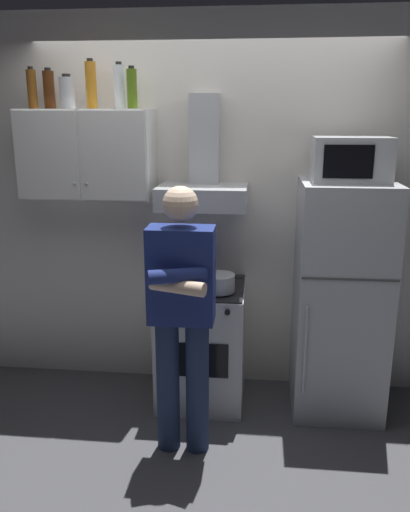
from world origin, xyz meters
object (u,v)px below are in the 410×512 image
(range_hood, at_px, (203,178))
(refrigerator, at_px, (340,300))
(bottle_liquor_amber, at_px, (91,85))
(upper_cabinet, at_px, (88,154))
(bottle_olive_oil, at_px, (132,89))
(bottle_canister_steel, at_px, (67,93))
(bottle_rum_dark, at_px, (49,90))
(microwave, at_px, (350,159))
(bottle_beer_brown, at_px, (32,89))
(stove_oven, at_px, (202,343))
(bottle_vodka_clear, at_px, (119,87))
(cooking_pot, at_px, (219,283))
(person_standing, at_px, (182,313))

(range_hood, relative_size, refrigerator, 0.47)
(bottle_liquor_amber, bearing_deg, upper_cabinet, -155.58)
(upper_cabinet, distance_m, bottle_olive_oil, 0.54)
(bottle_canister_steel, bearing_deg, bottle_rum_dark, 162.89)
(microwave, relative_size, bottle_beer_brown, 1.78)
(upper_cabinet, bearing_deg, refrigerator, -4.07)
(stove_oven, height_order, bottle_vodka_clear, bottle_vodka_clear)
(cooking_pot, distance_m, bottle_olive_oil, 1.40)
(bottle_vodka_clear, bearing_deg, microwave, -5.40)
(cooking_pot, relative_size, bottle_beer_brown, 1.16)
(upper_cabinet, bearing_deg, bottle_vodka_clear, 9.05)
(upper_cabinet, relative_size, bottle_rum_dark, 3.41)
(stove_oven, bearing_deg, bottle_canister_steel, 174.20)
(stove_oven, xyz_separation_m, bottle_canister_steel, (-0.90, 0.09, 1.72))
(range_hood, distance_m, bottle_liquor_amber, 0.97)
(bottle_vodka_clear, xyz_separation_m, bottle_liquor_amber, (-0.19, -0.02, 0.01))
(stove_oven, distance_m, range_hood, 1.17)
(stove_oven, xyz_separation_m, bottle_liquor_amber, (-0.76, 0.15, 1.77))
(person_standing, distance_m, bottle_beer_brown, 1.83)
(refrigerator, distance_m, bottle_olive_oil, 1.98)
(range_hood, relative_size, cooking_pot, 2.39)
(bottle_vodka_clear, height_order, bottle_olive_oil, bottle_vodka_clear)
(bottle_liquor_amber, bearing_deg, bottle_olive_oil, -9.17)
(bottle_rum_dark, relative_size, bottle_beer_brown, 0.98)
(refrigerator, height_order, bottle_liquor_amber, bottle_liquor_amber)
(cooking_pot, height_order, bottle_beer_brown, bottle_beer_brown)
(upper_cabinet, height_order, refrigerator, upper_cabinet)
(refrigerator, distance_m, bottle_canister_steel, 2.30)
(microwave, distance_m, bottle_beer_brown, 2.15)
(refrigerator, height_order, bottle_vodka_clear, bottle_vodka_clear)
(bottle_vodka_clear, bearing_deg, refrigerator, -6.09)
(refrigerator, bearing_deg, bottle_rum_dark, 176.14)
(upper_cabinet, distance_m, bottle_liquor_amber, 0.46)
(upper_cabinet, relative_size, person_standing, 0.55)
(bottle_rum_dark, height_order, bottle_canister_steel, bottle_rum_dark)
(refrigerator, bearing_deg, range_hood, 172.45)
(person_standing, relative_size, bottle_liquor_amber, 5.13)
(person_standing, height_order, bottle_liquor_amber, bottle_liquor_amber)
(stove_oven, xyz_separation_m, range_hood, (0.00, 0.13, 1.16))
(microwave, relative_size, cooking_pot, 1.53)
(stove_oven, xyz_separation_m, bottle_olive_oil, (-0.47, 0.10, 1.74))
(upper_cabinet, xyz_separation_m, cooking_pot, (0.93, -0.24, -0.82))
(cooking_pot, bearing_deg, refrigerator, 8.32)
(bottle_liquor_amber, bearing_deg, stove_oven, -10.91)
(stove_oven, bearing_deg, refrigerator, 0.04)
(refrigerator, distance_m, microwave, 0.94)
(bottle_olive_oil, bearing_deg, bottle_beer_brown, 178.84)
(refrigerator, xyz_separation_m, person_standing, (-1.00, -0.61, 0.10))
(cooking_pot, xyz_separation_m, bottle_canister_steel, (-1.03, 0.21, 1.22))
(person_standing, bearing_deg, microwave, 32.00)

